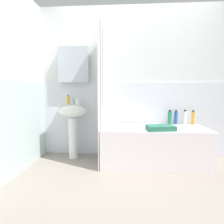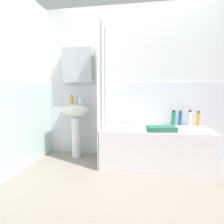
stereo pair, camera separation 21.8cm
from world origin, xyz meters
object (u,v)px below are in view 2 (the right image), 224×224
at_px(toothbrush_cup, 81,102).
at_px(shampoo_bottle, 173,118).
at_px(towel_folded, 161,129).
at_px(conditioner_bottle, 190,118).
at_px(bathtub, 155,147).
at_px(body_wash_bottle, 198,119).
at_px(sink, 76,119).
at_px(soap_dispenser, 72,100).
at_px(lotion_bottle, 180,118).

relative_size(toothbrush_cup, shampoo_bottle, 0.40).
bearing_deg(towel_folded, conditioner_bottle, 44.85).
xyz_separation_m(toothbrush_cup, bathtub, (1.15, -0.16, -0.63)).
bearing_deg(body_wash_bottle, sink, -176.73).
relative_size(soap_dispenser, bathtub, 0.10).
bearing_deg(toothbrush_cup, shampoo_bottle, 3.28).
distance_m(soap_dispenser, shampoo_bottle, 1.62).
distance_m(sink, body_wash_bottle, 1.88).
distance_m(bathtub, conditioner_bottle, 0.71).
xyz_separation_m(conditioner_bottle, shampoo_bottle, (-0.24, -0.03, -0.00)).
xyz_separation_m(lotion_bottle, shampoo_bottle, (-0.11, -0.04, 0.00)).
bearing_deg(conditioner_bottle, shampoo_bottle, -172.15).
xyz_separation_m(bathtub, body_wash_bottle, (0.64, 0.25, 0.38)).
bearing_deg(shampoo_bottle, conditioner_bottle, 7.85).
distance_m(sink, bathtub, 1.29).
xyz_separation_m(soap_dispenser, body_wash_bottle, (1.95, 0.06, -0.27)).
xyz_separation_m(sink, lotion_bottle, (1.63, 0.14, 0.02)).
bearing_deg(shampoo_bottle, bathtub, -139.63).
xyz_separation_m(soap_dispenser, towel_folded, (1.37, -0.38, -0.35)).
distance_m(body_wash_bottle, shampoo_bottle, 0.36).
distance_m(toothbrush_cup, shampoo_bottle, 1.46).
relative_size(bathtub, lotion_bottle, 6.70).
distance_m(toothbrush_cup, towel_folded, 1.30).
bearing_deg(lotion_bottle, soap_dispenser, -176.94).
bearing_deg(lotion_bottle, bathtub, -143.92).
distance_m(toothbrush_cup, lotion_bottle, 1.57).
bearing_deg(bathtub, body_wash_bottle, 21.56).
distance_m(soap_dispenser, bathtub, 1.47).
height_order(bathtub, body_wash_bottle, body_wash_bottle).
bearing_deg(bathtub, lotion_bottle, 36.08).
height_order(body_wash_bottle, shampoo_bottle, shampoo_bottle).
bearing_deg(lotion_bottle, sink, -175.08).
relative_size(conditioner_bottle, shampoo_bottle, 1.01).
relative_size(soap_dispenser, lotion_bottle, 0.69).
xyz_separation_m(soap_dispenser, bathtub, (1.31, -0.20, -0.65)).
relative_size(bathtub, conditioner_bottle, 6.43).
bearing_deg(sink, toothbrush_cup, 9.15).
height_order(toothbrush_cup, conditioner_bottle, toothbrush_cup).
relative_size(conditioner_bottle, towel_folded, 0.65).
xyz_separation_m(toothbrush_cup, body_wash_bottle, (1.79, 0.09, -0.25)).
bearing_deg(towel_folded, shampoo_bottle, 62.53).
height_order(bathtub, towel_folded, towel_folded).
distance_m(sink, conditioner_bottle, 1.76).
height_order(sink, towel_folded, sink).
xyz_separation_m(bathtub, towel_folded, (0.06, -0.19, 0.30)).
bearing_deg(bathtub, soap_dispenser, 171.49).
xyz_separation_m(sink, soap_dispenser, (-0.08, 0.05, 0.29)).
height_order(soap_dispenser, towel_folded, soap_dispenser).
bearing_deg(shampoo_bottle, soap_dispenser, -178.31).
bearing_deg(sink, body_wash_bottle, 3.27).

